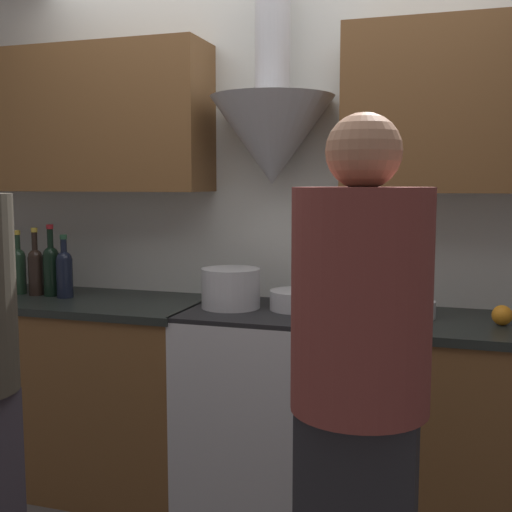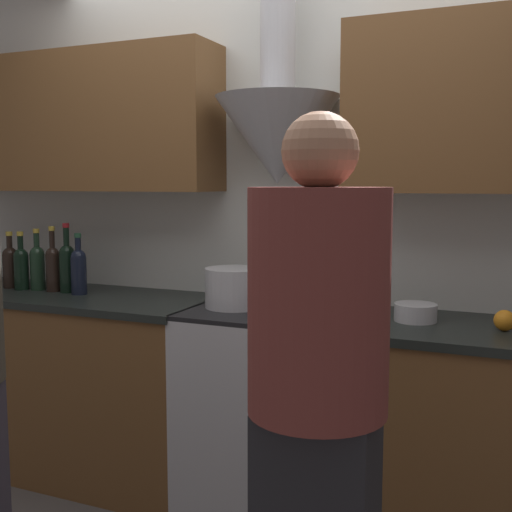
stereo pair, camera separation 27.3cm
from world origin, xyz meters
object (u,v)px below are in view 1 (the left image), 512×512
at_px(wine_bottle_6, 36,269).
at_px(person_foreground_right, 359,405).
at_px(wine_bottle_5, 18,268).
at_px(wine_bottle_7, 51,268).
at_px(orange_fruit, 502,315).
at_px(wine_bottle_8, 64,272).
at_px(wine_bottle_4, 1,269).
at_px(saucepan, 414,309).
at_px(stove_range, 263,409).
at_px(mixing_bowl, 298,300).
at_px(stock_pot, 231,288).

height_order(wine_bottle_6, person_foreground_right, person_foreground_right).
bearing_deg(wine_bottle_5, person_foreground_right, -29.74).
bearing_deg(wine_bottle_7, orange_fruit, -1.05).
bearing_deg(wine_bottle_8, wine_bottle_4, 179.70).
height_order(wine_bottle_8, saucepan, wine_bottle_8).
xyz_separation_m(wine_bottle_4, wine_bottle_6, (0.19, 0.02, 0.01)).
xyz_separation_m(stove_range, wine_bottle_7, (-1.11, 0.02, 0.60)).
height_order(wine_bottle_7, wine_bottle_8, wine_bottle_7).
relative_size(wine_bottle_6, person_foreground_right, 0.20).
bearing_deg(mixing_bowl, saucepan, -2.51).
relative_size(wine_bottle_5, person_foreground_right, 0.19).
distance_m(wine_bottle_5, wine_bottle_8, 0.29).
height_order(stock_pot, mixing_bowl, stock_pot).
bearing_deg(wine_bottle_4, wine_bottle_5, 14.16).
relative_size(mixing_bowl, orange_fruit, 3.13).
bearing_deg(stock_pot, stove_range, 1.53).
distance_m(wine_bottle_7, person_foreground_right, 2.02).
distance_m(wine_bottle_4, wine_bottle_6, 0.20).
relative_size(stock_pot, mixing_bowl, 1.05).
bearing_deg(stove_range, saucepan, 1.78).
bearing_deg(person_foreground_right, wine_bottle_5, 150.26).
distance_m(stove_range, person_foreground_right, 1.30).
xyz_separation_m(stove_range, person_foreground_right, (0.59, -1.06, 0.45)).
distance_m(wine_bottle_6, saucepan, 1.85).
distance_m(wine_bottle_5, wine_bottle_7, 0.19).
relative_size(stove_range, wine_bottle_5, 2.88).
relative_size(wine_bottle_7, mixing_bowl, 1.42).
relative_size(mixing_bowl, person_foreground_right, 0.15).
xyz_separation_m(wine_bottle_5, wine_bottle_6, (0.11, -0.00, 0.00)).
height_order(orange_fruit, saucepan, orange_fruit).
xyz_separation_m(wine_bottle_8, person_foreground_right, (1.60, -1.05, -0.14)).
height_order(wine_bottle_4, wine_bottle_5, wine_bottle_5).
bearing_deg(wine_bottle_8, wine_bottle_7, 164.62).
distance_m(stock_pot, saucepan, 0.81).
height_order(stove_range, mixing_bowl, mixing_bowl).
bearing_deg(saucepan, mixing_bowl, 177.49).
bearing_deg(wine_bottle_7, wine_bottle_6, -176.54).
height_order(stock_pot, orange_fruit, stock_pot).
height_order(stove_range, stock_pot, stock_pot).
bearing_deg(person_foreground_right, wine_bottle_6, 148.90).
bearing_deg(stove_range, stock_pot, -178.47).
bearing_deg(orange_fruit, stock_pot, 179.07).
bearing_deg(wine_bottle_6, mixing_bowl, 1.37).
xyz_separation_m(stock_pot, person_foreground_right, (0.74, -1.06, -0.11)).
relative_size(wine_bottle_5, orange_fruit, 4.02).
xyz_separation_m(stove_range, wine_bottle_5, (-1.30, 0.01, 0.59)).
xyz_separation_m(wine_bottle_7, orange_fruit, (2.10, -0.04, -0.10)).
xyz_separation_m(saucepan, person_foreground_right, (-0.07, -1.09, -0.05)).
bearing_deg(stock_pot, wine_bottle_7, 178.81).
distance_m(wine_bottle_5, saucepan, 1.96).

